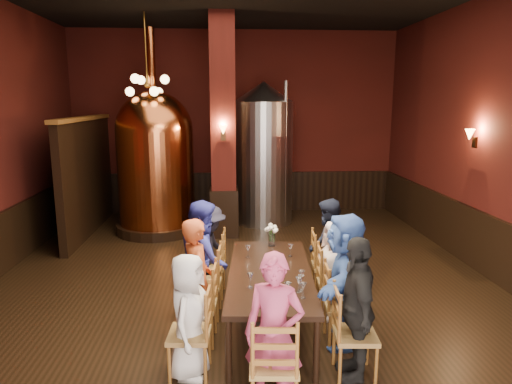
{
  "coord_description": "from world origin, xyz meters",
  "views": [
    {
      "loc": [
        -0.26,
        -6.56,
        2.8
      ],
      "look_at": [
        0.2,
        0.2,
        1.44
      ],
      "focal_mm": 32.0,
      "sensor_mm": 36.0,
      "label": 1
    }
  ],
  "objects": [
    {
      "name": "chair_7",
      "position": [
        1.19,
        -0.36,
        0.46
      ],
      "size": [
        0.49,
        0.49,
        0.92
      ],
      "primitive_type": null,
      "rotation": [
        0.0,
        0.0,
        1.5
      ],
      "color": "#965D26",
      "rests_on": "ground"
    },
    {
      "name": "person_7",
      "position": [
        1.19,
        -0.36,
        0.72
      ],
      "size": [
        0.51,
        0.76,
        1.44
      ],
      "primitive_type": "imported",
      "rotation": [
        0.0,
        0.0,
        4.45
      ],
      "color": "#171D2F",
      "rests_on": "ground"
    },
    {
      "name": "rose_vase",
      "position": [
        0.39,
        -0.3,
        0.96
      ],
      "size": [
        0.19,
        0.19,
        0.33
      ],
      "color": "white",
      "rests_on": "dining_table"
    },
    {
      "name": "chair_1",
      "position": [
        -0.6,
        -1.56,
        0.46
      ],
      "size": [
        0.49,
        0.49,
        0.92
      ],
      "primitive_type": null,
      "rotation": [
        0.0,
        0.0,
        -1.65
      ],
      "color": "#965D26",
      "rests_on": "ground"
    },
    {
      "name": "person_5",
      "position": [
        1.09,
        -1.69,
        0.78
      ],
      "size": [
        0.91,
        1.53,
        1.57
      ],
      "primitive_type": "imported",
      "rotation": [
        0.0,
        0.0,
        4.38
      ],
      "color": "#395EAD",
      "rests_on": "ground"
    },
    {
      "name": "wine_glass_4",
      "position": [
        0.38,
        -2.07,
        0.83
      ],
      "size": [
        0.07,
        0.07,
        0.17
      ],
      "primitive_type": null,
      "color": "white",
      "rests_on": "dining_table"
    },
    {
      "name": "wainscot_back",
      "position": [
        0.0,
        4.96,
        0.5
      ],
      "size": [
        7.9,
        0.08,
        1.0
      ],
      "primitive_type": "cube",
      "color": "black",
      "rests_on": "ground"
    },
    {
      "name": "chair_2",
      "position": [
        -0.55,
        -0.9,
        0.46
      ],
      "size": [
        0.49,
        0.49,
        0.92
      ],
      "primitive_type": null,
      "rotation": [
        0.0,
        0.0,
        -1.65
      ],
      "color": "#965D26",
      "rests_on": "ground"
    },
    {
      "name": "wine_glass_3",
      "position": [
        0.59,
        -0.78,
        0.83
      ],
      "size": [
        0.07,
        0.07,
        0.17
      ],
      "primitive_type": null,
      "color": "white",
      "rests_on": "dining_table"
    },
    {
      "name": "column",
      "position": [
        -0.3,
        2.8,
        2.25
      ],
      "size": [
        0.58,
        0.58,
        4.5
      ],
      "primitive_type": "cube",
      "color": "#47130F",
      "rests_on": "ground"
    },
    {
      "name": "chair_3",
      "position": [
        -0.5,
        -0.23,
        0.46
      ],
      "size": [
        0.49,
        0.49,
        0.92
      ],
      "primitive_type": null,
      "rotation": [
        0.0,
        0.0,
        -1.65
      ],
      "color": "#965D26",
      "rests_on": "ground"
    },
    {
      "name": "wine_glass_2",
      "position": [
        0.02,
        -0.79,
        0.83
      ],
      "size": [
        0.07,
        0.07,
        0.17
      ],
      "primitive_type": null,
      "color": "white",
      "rests_on": "dining_table"
    },
    {
      "name": "chair_4",
      "position": [
        1.04,
        -2.35,
        0.46
      ],
      "size": [
        0.49,
        0.49,
        0.92
      ],
      "primitive_type": null,
      "rotation": [
        0.0,
        0.0,
        1.5
      ],
      "color": "#965D26",
      "rests_on": "ground"
    },
    {
      "name": "wine_glass_6",
      "position": [
        0.54,
        -2.09,
        0.83
      ],
      "size": [
        0.07,
        0.07,
        0.17
      ],
      "primitive_type": null,
      "color": "white",
      "rests_on": "dining_table"
    },
    {
      "name": "wine_glass_8",
      "position": [
        0.22,
        -1.83,
        0.83
      ],
      "size": [
        0.07,
        0.07,
        0.17
      ],
      "primitive_type": null,
      "color": "white",
      "rests_on": "dining_table"
    },
    {
      "name": "wainscot_right",
      "position": [
        3.96,
        0.0,
        0.5
      ],
      "size": [
        0.08,
        9.9,
        1.0
      ],
      "primitive_type": "cube",
      "color": "black",
      "rests_on": "ground"
    },
    {
      "name": "dining_table",
      "position": [
        0.27,
        -1.29,
        0.69
      ],
      "size": [
        1.18,
        2.47,
        0.75
      ],
      "rotation": [
        0.0,
        0.0,
        -0.07
      ],
      "color": "black",
      "rests_on": "ground"
    },
    {
      "name": "chair_5",
      "position": [
        1.09,
        -1.69,
        0.46
      ],
      "size": [
        0.49,
        0.49,
        0.92
      ],
      "primitive_type": null,
      "rotation": [
        0.0,
        0.0,
        1.5
      ],
      "color": "#965D26",
      "rests_on": "ground"
    },
    {
      "name": "chair_6",
      "position": [
        1.14,
        -1.03,
        0.46
      ],
      "size": [
        0.49,
        0.49,
        0.92
      ],
      "primitive_type": null,
      "rotation": [
        0.0,
        0.0,
        1.5
      ],
      "color": "#965D26",
      "rests_on": "ground"
    },
    {
      "name": "wine_glass_9",
      "position": [
        0.52,
        -1.93,
        0.83
      ],
      "size": [
        0.07,
        0.07,
        0.17
      ],
      "primitive_type": null,
      "color": "white",
      "rests_on": "dining_table"
    },
    {
      "name": "room",
      "position": [
        0.0,
        0.0,
        2.25
      ],
      "size": [
        10.0,
        10.02,
        4.5
      ],
      "color": "black",
      "rests_on": "ground"
    },
    {
      "name": "person_3",
      "position": [
        -0.5,
        -0.23,
        0.67
      ],
      "size": [
        0.81,
        0.99,
        1.34
      ],
      "primitive_type": "imported",
      "rotation": [
        0.0,
        0.0,
        1.15
      ],
      "color": "black",
      "rests_on": "ground"
    },
    {
      "name": "person_0",
      "position": [
        -0.65,
        -2.23,
        0.66
      ],
      "size": [
        0.55,
        0.72,
        1.31
      ],
      "primitive_type": "imported",
      "rotation": [
        0.0,
        0.0,
        1.35
      ],
      "color": "white",
      "rests_on": "ground"
    },
    {
      "name": "wine_glass_1",
      "position": [
        0.22,
        -1.85,
        0.83
      ],
      "size": [
        0.07,
        0.07,
        0.17
      ],
      "primitive_type": null,
      "color": "white",
      "rests_on": "dining_table"
    },
    {
      "name": "person_8",
      "position": [
        0.15,
        -2.84,
        0.75
      ],
      "size": [
        0.64,
        0.53,
        1.5
      ],
      "primitive_type": "imported",
      "rotation": [
        0.0,
        0.0,
        5.94
      ],
      "color": "#AB395F",
      "rests_on": "ground"
    },
    {
      "name": "sconce_wall",
      "position": [
        3.9,
        0.8,
        2.2
      ],
      "size": [
        0.2,
        0.2,
        0.36
      ],
      "primitive_type": null,
      "rotation": [
        0.0,
        0.0,
        1.57
      ],
      "color": "black",
      "rests_on": "room"
    },
    {
      "name": "person_1",
      "position": [
        -0.6,
        -1.56,
        0.75
      ],
      "size": [
        0.5,
        0.63,
        1.5
      ],
      "primitive_type": "imported",
      "rotation": [
        0.0,
        0.0,
        1.86
      ],
      "color": "#B0451E",
      "rests_on": "ground"
    },
    {
      "name": "sconce_column",
      "position": [
        -0.3,
        2.5,
        2.2
      ],
      "size": [
        0.2,
        0.2,
        0.36
      ],
      "primitive_type": null,
      "rotation": [
        0.0,
        0.0,
        3.14
      ],
      "color": "black",
      "rests_on": "column"
    },
    {
      "name": "person_2",
      "position": [
        -0.55,
        -0.9,
        0.78
      ],
      "size": [
        0.45,
        0.79,
        1.56
      ],
      "primitive_type": "imported",
      "rotation": [
        0.0,
        0.0,
        1.67
      ],
      "color": "#2C3194",
      "rests_on": "ground"
    },
    {
      "name": "wine_glass_5",
      "position": [
        -0.0,
        -1.78,
        0.83
      ],
      "size": [
        0.07,
        0.07,
        0.17
      ],
      "primitive_type": null,
      "color": "white",
      "rests_on": "dining_table"
    },
    {
      "name": "person_6",
      "position": [
        1.14,
        -1.03,
        0.65
      ],
      "size": [
        0.53,
        0.7,
        1.31
      ],
      "primitive_type": "imported",
      "rotation": [
        0.0,
        0.0,
        4.9
      ],
      "color": "silver",
      "rests_on": "ground"
    },
    {
      "name": "person_4",
      "position": [
        1.04,
        -2.35,
        0.75
      ],
      "size": [
        0.44,
        0.91,
        1.5
      ],
      "primitive_type": "imported",
      "rotation": [
        0.0,
        0.0,
        4.63
      ],
      "color": "black",
      "rests_on": "ground"
    },
    {
      "name": "wine_glass_7",
      "position": [
        0.56,
        -1.87,
        0.83
      ],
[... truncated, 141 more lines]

